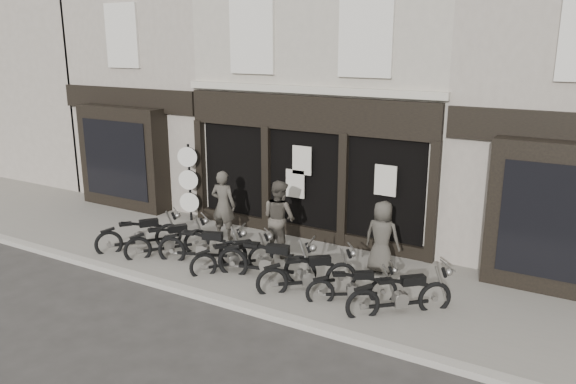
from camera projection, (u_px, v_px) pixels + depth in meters
The scene contains 18 objects.
ground_plane at pixel (241, 279), 12.77m from camera, with size 90.00×90.00×0.00m, color #2D2B28.
pavement at pixel (263, 263), 13.51m from camera, with size 30.00×4.20×0.12m, color slate.
kerb at pixel (207, 297), 11.72m from camera, with size 30.00×0.25×0.13m, color gray.
central_building at pixel (354, 81), 16.67m from camera, with size 7.30×6.22×8.34m.
neighbour_left at pixel (188, 77), 19.75m from camera, with size 5.60×6.73×8.34m.
filler_left at pixel (41, 69), 23.83m from camera, with size 11.00×6.00×8.20m, color #9E9385.
motorcycle_0 at pixel (140, 237), 14.24m from camera, with size 1.51×1.87×1.04m.
motorcycle_1 at pixel (169, 243), 13.85m from camera, with size 1.47×1.84×1.02m.
motorcycle_2 at pixel (203, 250), 13.36m from camera, with size 2.13×1.07×1.07m.
motorcycle_3 at pixel (233, 259), 12.89m from camera, with size 1.41×1.72×0.96m.
motorcycle_4 at pixel (267, 264), 12.46m from camera, with size 2.29×0.87×1.11m.
motorcycle_5 at pixel (308, 277), 11.83m from camera, with size 1.79×1.63×1.04m.
motorcycle_6 at pixel (353, 289), 11.37m from camera, with size 1.66×1.24×0.90m.
motorcycle_7 at pixel (401, 298), 10.85m from camera, with size 1.76×1.66×1.04m.
man_left at pixel (223, 205), 14.78m from camera, with size 0.68×0.45×1.86m, color #3F3B34.
man_centre at pixel (279, 218), 13.71m from camera, with size 0.91×0.71×1.87m, color #464038.
man_right at pixel (382, 237), 12.65m from camera, with size 0.82×0.53×1.67m, color #3B3731.
advert_sign_post at pixel (189, 186), 16.30m from camera, with size 0.56×0.37×2.40m.
Camera 1 is at (6.93, -9.65, 5.21)m, focal length 35.00 mm.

